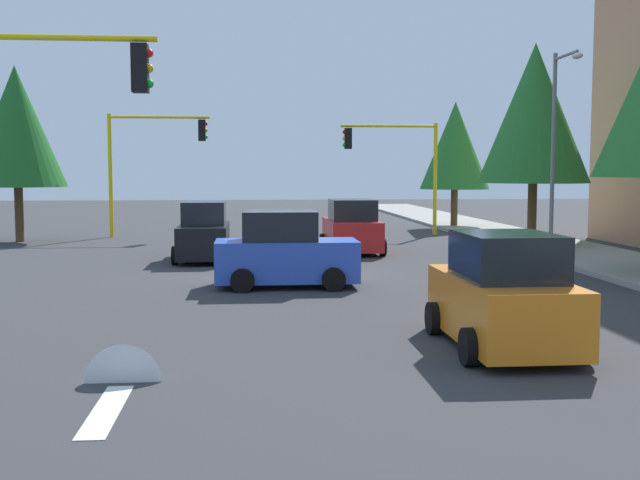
% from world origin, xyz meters
% --- Properties ---
extents(ground_plane, '(120.00, 120.00, 0.00)m').
position_xyz_m(ground_plane, '(0.00, 0.00, 0.00)').
color(ground_plane, '#353538').
extents(sidewalk_kerb, '(80.00, 4.00, 0.15)m').
position_xyz_m(sidewalk_kerb, '(-5.00, 10.50, 0.07)').
color(sidewalk_kerb, gray).
rests_on(sidewalk_kerb, ground).
extents(lane_arrow_near, '(2.40, 1.10, 1.10)m').
position_xyz_m(lane_arrow_near, '(11.51, -3.00, 0.01)').
color(lane_arrow_near, silver).
rests_on(lane_arrow_near, ground).
extents(traffic_signal_far_right, '(0.36, 4.59, 5.59)m').
position_xyz_m(traffic_signal_far_right, '(-14.00, -5.68, 3.96)').
color(traffic_signal_far_right, yellow).
rests_on(traffic_signal_far_right, ground).
extents(traffic_signal_near_right, '(0.36, 4.59, 5.78)m').
position_xyz_m(traffic_signal_near_right, '(6.00, -5.71, 4.08)').
color(traffic_signal_near_right, yellow).
rests_on(traffic_signal_near_right, ground).
extents(traffic_signal_far_left, '(0.36, 4.59, 5.24)m').
position_xyz_m(traffic_signal_far_left, '(-14.00, 5.63, 3.73)').
color(traffic_signal_far_left, yellow).
rests_on(traffic_signal_far_left, ground).
extents(street_lamp_curbside, '(2.15, 0.28, 7.00)m').
position_xyz_m(street_lamp_curbside, '(-3.61, 9.20, 4.35)').
color(street_lamp_curbside, slate).
rests_on(street_lamp_curbside, ground).
extents(tree_roadside_far, '(3.63, 3.63, 6.61)m').
position_xyz_m(tree_roadside_far, '(-18.00, 9.50, 4.32)').
color(tree_roadside_far, brown).
rests_on(tree_roadside_far, ground).
extents(tree_roadside_mid, '(4.38, 4.38, 8.01)m').
position_xyz_m(tree_roadside_mid, '(-8.00, 10.00, 5.26)').
color(tree_roadside_mid, brown).
rests_on(tree_roadside_mid, ground).
extents(tree_opposite_side, '(4.07, 4.07, 7.43)m').
position_xyz_m(tree_opposite_side, '(-12.00, -11.00, 4.87)').
color(tree_opposite_side, brown).
rests_on(tree_opposite_side, ground).
extents(car_black, '(4.09, 1.92, 1.98)m').
position_xyz_m(car_black, '(-4.41, -2.75, 0.90)').
color(car_black, black).
rests_on(car_black, ground).
extents(car_blue, '(1.99, 3.67, 1.98)m').
position_xyz_m(car_blue, '(2.00, -0.30, 0.90)').
color(car_blue, blue).
rests_on(car_blue, ground).
extents(car_red, '(4.07, 2.12, 1.98)m').
position_xyz_m(car_red, '(-6.31, 2.53, 0.90)').
color(car_red, red).
rests_on(car_red, ground).
extents(car_orange, '(3.78, 2.01, 1.98)m').
position_xyz_m(car_orange, '(9.38, 3.06, 0.90)').
color(car_orange, orange).
rests_on(car_orange, ground).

